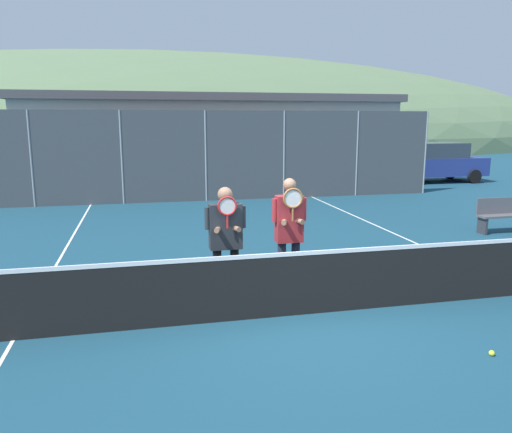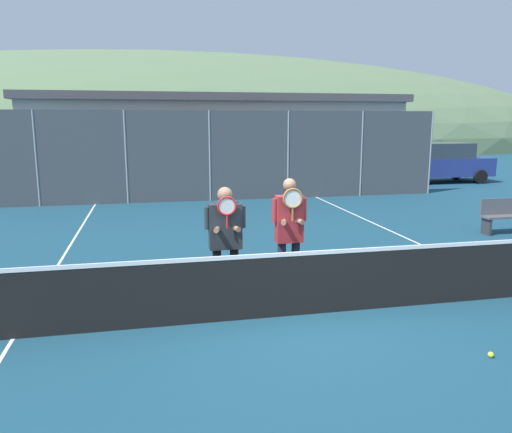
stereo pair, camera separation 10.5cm
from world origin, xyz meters
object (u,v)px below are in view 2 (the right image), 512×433
car_left_of_center (219,166)px  car_right_of_center (440,162)px  car_far_left (94,169)px  player_center_left (289,230)px  car_center (335,165)px  tennis_ball_on_court (491,355)px  bench_courtside (511,215)px  player_leftmost (225,235)px

car_left_of_center → car_right_of_center: car_right_of_center is taller
car_right_of_center → car_far_left: bearing=179.9°
player_center_left → car_far_left: (-4.08, 12.84, -0.19)m
player_center_left → car_center: size_ratio=0.40×
car_center → tennis_ball_on_court: (-3.86, -15.12, -0.84)m
player_center_left → tennis_ball_on_court: 3.17m
car_far_left → car_right_of_center: 14.69m
player_center_left → car_center: (5.63, 12.71, -0.21)m
car_far_left → tennis_ball_on_court: car_far_left is taller
player_center_left → bench_courtside: player_center_left is taller
car_far_left → car_right_of_center: size_ratio=1.02×
player_center_left → car_center: bearing=66.1°
tennis_ball_on_court → car_right_of_center: bearing=59.9°
car_center → car_right_of_center: 4.98m
car_left_of_center → car_center: 4.89m
car_left_of_center → tennis_ball_on_court: car_left_of_center is taller
car_far_left → car_right_of_center: (14.69, -0.03, -0.00)m
bench_courtside → player_leftmost: bearing=-156.6°
player_leftmost → car_far_left: 13.21m
bench_courtside → player_center_left: bearing=-153.5°
player_center_left → tennis_ball_on_court: bearing=-53.7°
car_far_left → player_center_left: bearing=-72.4°
player_leftmost → player_center_left: (0.98, -0.00, 0.03)m
player_center_left → car_right_of_center: (10.61, 12.81, -0.20)m
player_leftmost → car_right_of_center: bearing=47.9°
car_center → car_far_left: bearing=179.2°
car_left_of_center → bench_courtside: size_ratio=2.72×
car_left_of_center → car_right_of_center: 9.87m
car_center → bench_courtside: car_center is taller
player_center_left → car_right_of_center: bearing=50.4°
car_center → bench_courtside: 9.50m
player_center_left → tennis_ball_on_court: (1.77, -2.41, -1.05)m
player_leftmost → car_right_of_center: (11.59, 12.81, -0.17)m
player_leftmost → tennis_ball_on_court: 3.80m
player_leftmost → bench_courtside: player_leftmost is taller
car_left_of_center → tennis_ball_on_court: bearing=-86.2°
car_far_left → car_right_of_center: car_far_left is taller
player_center_left → bench_courtside: (6.56, 3.26, -0.63)m
car_far_left → car_right_of_center: bearing=-0.1°
player_leftmost → car_center: 14.32m
tennis_ball_on_court → car_left_of_center: bearing=93.8°
car_far_left → bench_courtside: (10.64, -9.58, -0.44)m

